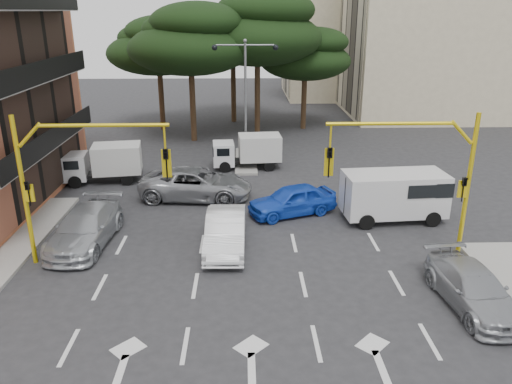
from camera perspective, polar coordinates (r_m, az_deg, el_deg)
ground at (r=18.79m, az=-0.77°, el=-10.56°), size 120.00×120.00×0.00m
median_strip at (r=33.54m, az=-1.16°, el=3.60°), size 1.40×6.00×0.15m
apartment_beige_near at (r=52.21m, az=22.35°, el=18.41°), size 20.20×12.15×18.70m
apartment_beige_far at (r=61.60m, az=11.38°, el=18.55°), size 16.20×12.15×16.70m
pine_left_near at (r=38.36m, az=-7.48°, el=16.95°), size 9.15×9.15×10.23m
pine_center at (r=40.17m, az=0.25°, el=18.23°), size 9.98×9.98×11.16m
pine_left_far at (r=42.75m, az=-11.07°, el=16.13°), size 8.32×8.32×9.30m
pine_right at (r=42.58m, az=5.75°, el=15.44°), size 7.49×7.49×8.37m
pine_back at (r=45.18m, az=-2.61°, el=17.53°), size 9.15×9.15×10.23m
signal_mast_right at (r=20.27m, az=18.73°, el=2.68°), size 5.79×0.37×6.00m
signal_mast_left at (r=20.15m, az=-20.66°, el=2.35°), size 5.79×0.37×6.00m
street_lamp_center at (r=32.44m, az=-1.22°, el=12.71°), size 4.16×0.36×7.77m
car_white_hatch at (r=21.20m, az=-3.50°, el=-4.50°), size 1.70×4.71×1.54m
car_blue_compact at (r=24.70m, az=4.16°, el=-0.92°), size 4.75×3.24×1.50m
car_silver_wagon at (r=22.74m, az=-18.92°, el=-3.86°), size 2.55×5.45×1.54m
car_silver_cross_a at (r=26.91m, az=-6.84°, el=0.94°), size 6.19×3.33×1.65m
car_silver_parked at (r=18.78m, az=23.56°, el=-10.06°), size 2.32×4.79×1.34m
van_white at (r=24.76m, az=15.45°, el=-0.46°), size 4.95×2.54×2.40m
box_truck_a at (r=30.56m, az=-17.06°, el=3.10°), size 4.78×2.55×2.24m
box_truck_b at (r=31.92m, az=-0.98°, el=4.62°), size 4.49×2.14×2.15m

